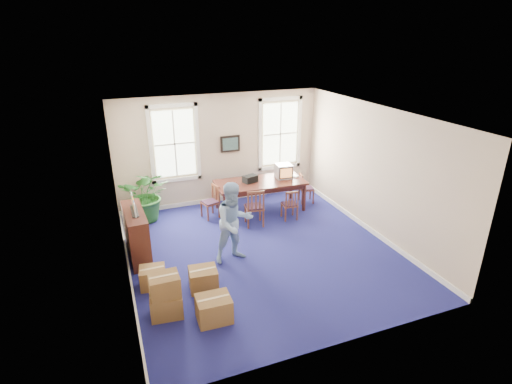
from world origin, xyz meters
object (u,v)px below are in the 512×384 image
object	(u,v)px
crt_tv	(284,171)
potted_plant	(147,195)
credenza	(136,234)
cardboard_boxes	(176,288)
man	(234,223)
conference_table	(260,195)
chair_near_left	(254,207)

from	to	relation	value
crt_tv	potted_plant	world-z (taller)	potted_plant
credenza	cardboard_boxes	xyz separation A→B (m)	(0.48, -2.17, -0.14)
crt_tv	man	size ratio (longest dim) A/B	0.26
crt_tv	potted_plant	xyz separation A→B (m)	(-3.83, 0.40, -0.33)
conference_table	crt_tv	xyz separation A→B (m)	(0.74, 0.06, 0.63)
chair_near_left	credenza	bearing A→B (deg)	19.47
conference_table	potted_plant	world-z (taller)	potted_plant
credenza	cardboard_boxes	size ratio (longest dim) A/B	0.96
man	cardboard_boxes	distance (m)	2.04
chair_near_left	credenza	distance (m)	3.09
chair_near_left	potted_plant	bearing A→B (deg)	-17.87
crt_tv	man	distance (m)	3.31
conference_table	crt_tv	size ratio (longest dim) A/B	5.24
credenza	potted_plant	size ratio (longest dim) A/B	1.01
crt_tv	cardboard_boxes	xyz separation A→B (m)	(-3.82, -3.64, -0.62)
man	chair_near_left	bearing A→B (deg)	47.59
crt_tv	chair_near_left	xyz separation A→B (m)	(-1.26, -0.91, -0.54)
chair_near_left	conference_table	bearing A→B (deg)	-111.81
potted_plant	credenza	bearing A→B (deg)	-104.01
chair_near_left	cardboard_boxes	size ratio (longest dim) A/B	0.68
potted_plant	cardboard_boxes	xyz separation A→B (m)	(0.02, -4.04, -0.29)
chair_near_left	cardboard_boxes	xyz separation A→B (m)	(-2.56, -2.73, -0.08)
credenza	crt_tv	bearing A→B (deg)	16.75
conference_table	potted_plant	xyz separation A→B (m)	(-3.09, 0.46, 0.30)
credenza	cardboard_boxes	bearing A→B (deg)	-79.56
chair_near_left	credenza	world-z (taller)	credenza
conference_table	chair_near_left	world-z (taller)	chair_near_left
crt_tv	cardboard_boxes	distance (m)	5.31
crt_tv	cardboard_boxes	world-z (taller)	crt_tv
chair_near_left	man	xyz separation A→B (m)	(-1.03, -1.47, 0.40)
chair_near_left	man	world-z (taller)	man
conference_table	man	size ratio (longest dim) A/B	1.37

